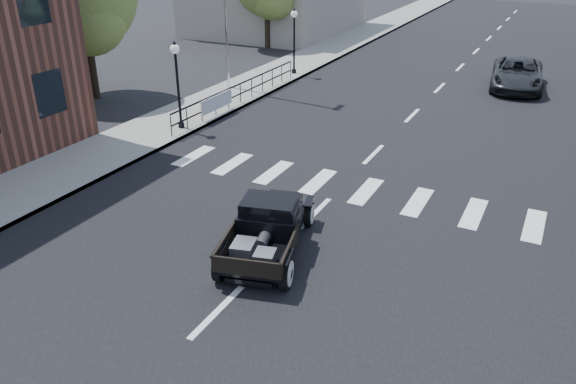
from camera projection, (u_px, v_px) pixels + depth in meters
The scene contains 11 objects.
ground at pixel (283, 246), 14.24m from camera, with size 120.00×120.00×0.00m, color black.
road at pixel (430, 98), 26.30m from camera, with size 14.00×80.00×0.02m, color black.
road_markings at pixel (398, 130), 22.28m from camera, with size 12.00×60.00×0.06m, color silver, non-canonical shape.
sidewalk_left at pixel (270, 77), 29.74m from camera, with size 3.00×80.00×0.15m, color gray.
railing at pixel (240, 91), 24.98m from camera, with size 0.08×10.00×1.00m, color black, non-canonical shape.
banner at pixel (217, 108), 23.43m from camera, with size 0.04×2.20×0.60m, color silver, non-canonical shape.
lamp_post_b at pixel (178, 85), 21.38m from camera, with size 0.36×0.36×3.36m, color black, non-canonical shape.
lamp_post_c at pixel (294, 41), 29.42m from camera, with size 0.36×0.36×3.36m, color black, non-canonical shape.
big_tree_near at pixel (85, 20), 24.86m from camera, with size 4.80×4.80×7.05m, color #5A7030, non-canonical shape.
hotrod_pickup at pixel (268, 227), 13.71m from camera, with size 1.88×4.03×1.40m, color black, non-canonical shape.
second_car at pixel (517, 74), 27.58m from camera, with size 2.36×5.12×1.42m, color black.
Camera 1 is at (5.66, -10.86, 7.40)m, focal length 35.00 mm.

